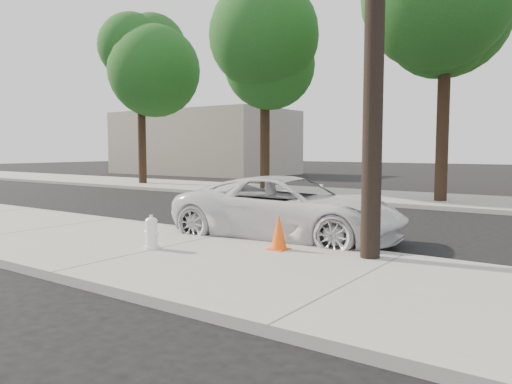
# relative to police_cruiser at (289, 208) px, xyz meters

# --- Properties ---
(ground) EXTENTS (120.00, 120.00, 0.00)m
(ground) POSITION_rel_police_cruiser_xyz_m (-1.17, 1.44, -0.72)
(ground) COLOR black
(ground) RESTS_ON ground
(near_sidewalk) EXTENTS (90.00, 4.40, 0.15)m
(near_sidewalk) POSITION_rel_police_cruiser_xyz_m (-1.17, -2.86, -0.64)
(near_sidewalk) COLOR gray
(near_sidewalk) RESTS_ON ground
(far_sidewalk) EXTENTS (90.00, 5.00, 0.15)m
(far_sidewalk) POSITION_rel_police_cruiser_xyz_m (-1.17, 9.94, -0.64)
(far_sidewalk) COLOR gray
(far_sidewalk) RESTS_ON ground
(curb_near) EXTENTS (90.00, 0.12, 0.16)m
(curb_near) POSITION_rel_police_cruiser_xyz_m (-1.17, -0.66, -0.64)
(curb_near) COLOR #9E9B93
(curb_near) RESTS_ON ground
(building_far) EXTENTS (14.00, 8.00, 5.00)m
(building_far) POSITION_rel_police_cruiser_xyz_m (-21.17, 21.44, 1.78)
(building_far) COLOR gray
(building_far) RESTS_ON ground
(tree_a) EXTENTS (4.65, 4.50, 9.00)m
(tree_a) POSITION_rel_police_cruiser_xyz_m (-14.97, 9.29, 5.81)
(tree_a) COLOR black
(tree_a) RESTS_ON far_sidewalk
(tree_b) EXTENTS (4.34, 4.20, 8.45)m
(tree_b) POSITION_rel_police_cruiser_xyz_m (-6.98, 9.50, 5.44)
(tree_b) COLOR black
(tree_b) RESTS_ON far_sidewalk
(tree_c) EXTENTS (4.96, 4.80, 9.55)m
(tree_c) POSITION_rel_police_cruiser_xyz_m (1.05, 9.08, 6.19)
(tree_c) COLOR black
(tree_c) RESTS_ON far_sidewalk
(police_cruiser) EXTENTS (5.36, 2.88, 1.43)m
(police_cruiser) POSITION_rel_police_cruiser_xyz_m (0.00, 0.00, 0.00)
(police_cruiser) COLOR white
(police_cruiser) RESTS_ON ground
(fire_hydrant) EXTENTS (0.32, 0.29, 0.61)m
(fire_hydrant) POSITION_rel_police_cruiser_xyz_m (-1.24, -2.93, -0.27)
(fire_hydrant) COLOR white
(fire_hydrant) RESTS_ON near_sidewalk
(traffic_cone) EXTENTS (0.36, 0.36, 0.68)m
(traffic_cone) POSITION_rel_police_cruiser_xyz_m (0.76, -1.59, -0.24)
(traffic_cone) COLOR #FF560D
(traffic_cone) RESTS_ON near_sidewalk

